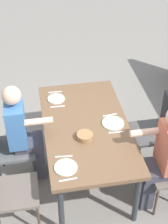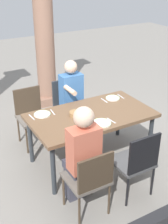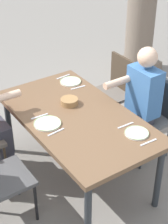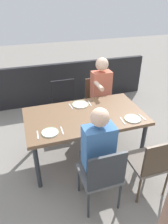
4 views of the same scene
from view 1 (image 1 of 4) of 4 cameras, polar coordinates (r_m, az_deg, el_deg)
The scene contains 17 objects.
ground_plane at distance 4.29m, azimuth 0.33°, elevation -9.89°, with size 16.00×16.00×0.00m, color gray.
dining_table at distance 3.80m, azimuth 0.37°, elevation -3.01°, with size 1.66×0.93×0.75m.
chair_west_north at distance 3.53m, azimuth -12.60°, elevation -12.41°, with size 0.44×0.44×0.88m.
chair_mid_north at distance 3.96m, azimuth -12.64°, elevation -5.34°, with size 0.44×0.44×0.90m.
chair_mid_south at distance 4.19m, azimuth 12.16°, elevation -2.51°, with size 0.44×0.44×0.89m.
diner_woman_green at distance 3.58m, azimuth 13.05°, elevation -7.01°, with size 0.35×0.50×1.30m.
diner_man_white at distance 3.84m, azimuth -10.04°, elevation -3.28°, with size 0.34×0.49×1.28m.
plate_0 at distance 3.31m, azimuth -3.04°, elevation -9.15°, with size 0.23×0.23×0.02m.
fork_0 at distance 3.21m, azimuth -2.68°, elevation -11.17°, with size 0.02×0.17×0.01m, color silver.
spoon_0 at distance 3.41m, azimuth -3.37°, elevation -7.39°, with size 0.02×0.17×0.01m, color silver.
plate_1 at distance 3.79m, azimuth 4.84°, elevation -1.83°, with size 0.25×0.25×0.02m.
fork_1 at distance 3.68m, azimuth 5.39°, elevation -3.38°, with size 0.02×0.17×0.01m, color silver.
spoon_1 at distance 3.90m, azimuth 4.31°, elevation -0.50°, with size 0.02×0.17×0.01m, color silver.
plate_2 at distance 4.15m, azimuth -4.64°, elevation 2.22°, with size 0.21×0.21×0.02m.
fork_2 at distance 4.03m, azimuth -4.40°, elevation 0.91°, with size 0.02×0.17×0.01m, color silver.
spoon_2 at distance 4.27m, azimuth -4.86°, elevation 3.32°, with size 0.02×0.17×0.01m, color silver.
bread_basket at distance 3.58m, azimuth 0.15°, elevation -4.05°, with size 0.17×0.17×0.06m, color #9E7547.
Camera 1 is at (-2.81, 0.52, 3.19)m, focal length 55.05 mm.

